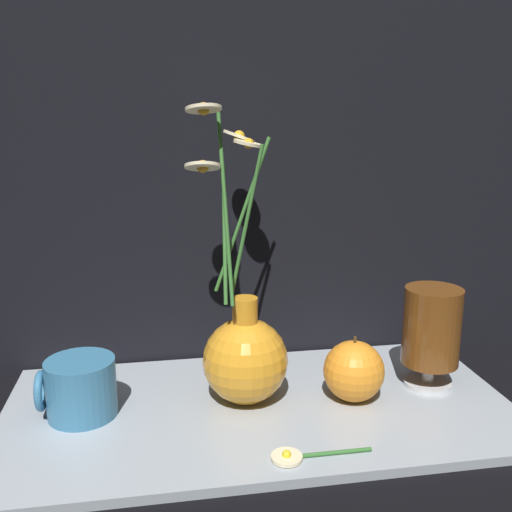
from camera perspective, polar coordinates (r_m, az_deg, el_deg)
ground_plane at (r=0.80m, az=0.37°, el=-15.41°), size 6.00×6.00×0.00m
shelf at (r=0.79m, az=0.37°, el=-15.03°), size 0.67×0.33×0.01m
backdrop_wall at (r=0.89m, az=-1.81°, el=24.23°), size 1.17×0.02×1.10m
vase_with_flowers at (r=0.77m, az=-1.15°, el=-9.57°), size 0.13×0.15×0.39m
yellow_mug at (r=0.78m, az=-17.22°, el=-12.49°), size 0.10×0.09×0.08m
tea_glass at (r=0.84m, az=17.15°, el=-6.96°), size 0.08×0.08×0.15m
orange_fruit at (r=0.80m, az=9.75°, el=-11.26°), size 0.08×0.08×0.09m
loose_daisy at (r=0.68m, az=4.29°, el=-19.29°), size 0.12×0.04×0.01m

